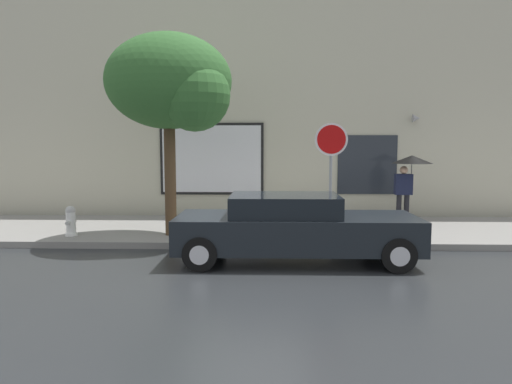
# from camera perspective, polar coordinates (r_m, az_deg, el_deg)

# --- Properties ---
(ground_plane) EXTENTS (60.00, 60.00, 0.00)m
(ground_plane) POSITION_cam_1_polar(r_m,az_deg,el_deg) (9.33, -1.38, -8.46)
(ground_plane) COLOR #282B2D
(sidewalk) EXTENTS (20.00, 4.00, 0.15)m
(sidewalk) POSITION_cam_1_polar(r_m,az_deg,el_deg) (12.24, -0.63, -4.69)
(sidewalk) COLOR gray
(sidewalk) RESTS_ON ground
(building_facade) EXTENTS (20.00, 0.67, 7.00)m
(building_facade) POSITION_cam_1_polar(r_m,az_deg,el_deg) (14.59, -0.27, 10.40)
(building_facade) COLOR beige
(building_facade) RESTS_ON ground
(parked_car) EXTENTS (4.69, 1.81, 1.33)m
(parked_car) POSITION_cam_1_polar(r_m,az_deg,el_deg) (9.21, 4.69, -4.41)
(parked_car) COLOR black
(parked_car) RESTS_ON ground
(fire_hydrant) EXTENTS (0.30, 0.44, 0.71)m
(fire_hydrant) POSITION_cam_1_polar(r_m,az_deg,el_deg) (11.89, -21.76, -3.35)
(fire_hydrant) COLOR white
(fire_hydrant) RESTS_ON sidewalk
(pedestrian_with_umbrella) EXTENTS (1.10, 1.10, 1.87)m
(pedestrian_with_umbrella) POSITION_cam_1_polar(r_m,az_deg,el_deg) (13.32, 18.31, 2.81)
(pedestrian_with_umbrella) COLOR black
(pedestrian_with_umbrella) RESTS_ON sidewalk
(street_tree) EXTENTS (2.95, 2.51, 4.73)m
(street_tree) POSITION_cam_1_polar(r_m,az_deg,el_deg) (11.18, -10.06, 12.80)
(street_tree) COLOR #4C3823
(street_tree) RESTS_ON sidewalk
(stop_sign) EXTENTS (0.76, 0.10, 2.66)m
(stop_sign) POSITION_cam_1_polar(r_m,az_deg,el_deg) (10.92, 9.18, 4.28)
(stop_sign) COLOR gray
(stop_sign) RESTS_ON sidewalk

